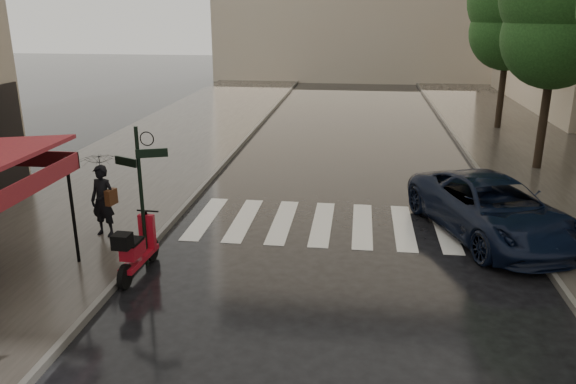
# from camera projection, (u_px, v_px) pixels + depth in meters

# --- Properties ---
(ground) EXTENTS (120.00, 120.00, 0.00)m
(ground) POSITION_uv_depth(u_px,v_px,m) (151.00, 346.00, 9.38)
(ground) COLOR black
(ground) RESTS_ON ground
(sidewalk_near) EXTENTS (6.00, 60.00, 0.12)m
(sidewalk_near) POSITION_uv_depth(u_px,v_px,m) (150.00, 156.00, 21.22)
(sidewalk_near) COLOR #38332D
(sidewalk_near) RESTS_ON ground
(sidewalk_far) EXTENTS (5.50, 60.00, 0.12)m
(sidewalk_far) POSITION_uv_depth(u_px,v_px,m) (559.00, 170.00, 19.44)
(sidewalk_far) COLOR #38332D
(sidewalk_far) RESTS_ON ground
(curb_near) EXTENTS (0.12, 60.00, 0.16)m
(curb_near) POSITION_uv_depth(u_px,v_px,m) (229.00, 158.00, 20.84)
(curb_near) COLOR #595651
(curb_near) RESTS_ON ground
(curb_far) EXTENTS (0.12, 60.00, 0.16)m
(curb_far) POSITION_uv_depth(u_px,v_px,m) (476.00, 167.00, 19.77)
(curb_far) COLOR #595651
(curb_far) RESTS_ON ground
(crosswalk) EXTENTS (7.85, 3.20, 0.01)m
(crosswalk) POSITION_uv_depth(u_px,v_px,m) (342.00, 224.00, 14.68)
(crosswalk) COLOR silver
(crosswalk) RESTS_ON ground
(signpost) EXTENTS (1.17, 0.29, 3.10)m
(signpost) POSITION_uv_depth(u_px,v_px,m) (141.00, 186.00, 11.78)
(signpost) COLOR black
(signpost) RESTS_ON ground
(tree_mid) EXTENTS (3.80, 3.80, 8.34)m
(tree_mid) POSITION_uv_depth(u_px,v_px,m) (560.00, 1.00, 17.80)
(tree_mid) COLOR black
(tree_mid) RESTS_ON sidewalk_far
(tree_far) EXTENTS (3.80, 3.80, 8.16)m
(tree_far) POSITION_uv_depth(u_px,v_px,m) (511.00, 7.00, 24.42)
(tree_far) COLOR black
(tree_far) RESTS_ON sidewalk_far
(pedestrian_with_umbrella) EXTENTS (1.24, 1.25, 2.50)m
(pedestrian_with_umbrella) POSITION_uv_depth(u_px,v_px,m) (100.00, 169.00, 13.19)
(pedestrian_with_umbrella) COLOR black
(pedestrian_with_umbrella) RESTS_ON sidewalk_near
(scooter) EXTENTS (0.49, 1.86, 1.22)m
(scooter) POSITION_uv_depth(u_px,v_px,m) (137.00, 250.00, 11.72)
(scooter) COLOR black
(scooter) RESTS_ON ground
(parked_car) EXTENTS (4.03, 5.72, 1.45)m
(parked_car) POSITION_uv_depth(u_px,v_px,m) (492.00, 208.00, 13.74)
(parked_car) COLOR black
(parked_car) RESTS_ON ground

